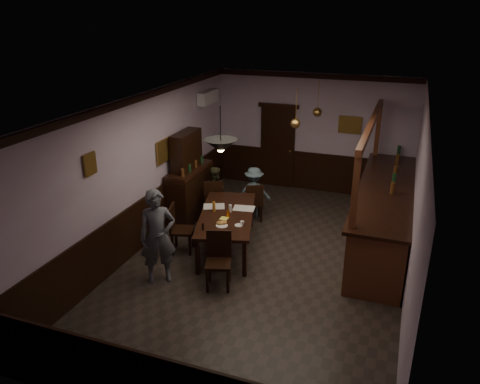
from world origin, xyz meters
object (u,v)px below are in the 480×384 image
at_px(person_seated_left, 214,191).
at_px(pendant_iron, 221,146).
at_px(chair_far_left, 213,198).
at_px(chair_near, 219,257).
at_px(dining_table, 227,216).
at_px(chair_far_right, 254,201).
at_px(chair_side, 178,227).
at_px(bar_counter, 384,214).
at_px(pendant_brass_far, 317,112).
at_px(person_standing, 158,237).
at_px(pendant_brass_mid, 295,124).
at_px(soda_can, 228,214).
at_px(sideboard, 189,184).
at_px(coffee_cup, 242,223).
at_px(person_seated_right, 254,192).

distance_m(person_seated_left, pendant_iron, 2.97).
xyz_separation_m(chair_far_left, chair_near, (1.11, -2.38, 0.00)).
xyz_separation_m(dining_table, chair_far_right, (0.10, 1.36, -0.20)).
bearing_deg(chair_far_right, chair_far_left, -10.87).
xyz_separation_m(dining_table, chair_side, (-0.84, -0.44, -0.16)).
xyz_separation_m(chair_side, bar_counter, (3.70, 1.73, 0.11)).
bearing_deg(pendant_brass_far, pendant_iron, -105.84).
relative_size(chair_side, person_standing, 0.57).
bearing_deg(pendant_brass_mid, pendant_iron, -109.39).
bearing_deg(soda_can, person_seated_left, 121.80).
height_order(sideboard, pendant_iron, pendant_iron).
distance_m(dining_table, person_standing, 1.64).
bearing_deg(person_seated_left, chair_near, 105.67).
height_order(chair_far_right, pendant_brass_far, pendant_brass_far).
height_order(chair_far_left, bar_counter, bar_counter).
height_order(chair_far_left, sideboard, sideboard).
xyz_separation_m(person_seated_left, bar_counter, (3.70, -0.08, 0.05)).
bearing_deg(chair_far_left, coffee_cup, 101.65).
bearing_deg(chair_far_left, chair_far_right, 168.70).
height_order(chair_far_right, person_seated_left, person_seated_left).
bearing_deg(pendant_iron, dining_table, 105.58).
relative_size(chair_near, soda_can, 8.20).
height_order(dining_table, coffee_cup, coffee_cup).
bearing_deg(soda_can, sideboard, 138.78).
relative_size(person_seated_left, coffee_cup, 14.59).
bearing_deg(pendant_brass_far, sideboard, -150.09).
relative_size(coffee_cup, pendant_brass_mid, 0.10).
xyz_separation_m(dining_table, coffee_cup, (0.46, -0.40, 0.11)).
relative_size(person_standing, sideboard, 0.86).
height_order(dining_table, sideboard, sideboard).
relative_size(chair_near, pendant_brass_far, 1.22).
height_order(chair_near, coffee_cup, chair_near).
distance_m(person_standing, bar_counter, 4.49).
xyz_separation_m(dining_table, person_seated_right, (0.02, 1.61, -0.10)).
xyz_separation_m(chair_far_left, pendant_brass_mid, (1.72, 0.24, 1.76)).
bearing_deg(coffee_cup, chair_far_left, 113.36).
distance_m(bar_counter, pendant_brass_far, 2.70).
distance_m(dining_table, coffee_cup, 0.62).
distance_m(chair_near, person_seated_right, 2.90).
height_order(coffee_cup, pendant_brass_far, pendant_brass_far).
relative_size(person_seated_right, soda_can, 9.77).
distance_m(chair_side, pendant_brass_mid, 3.10).
distance_m(person_standing, person_seated_left, 2.88).
bearing_deg(chair_near, soda_can, 85.80).
xyz_separation_m(chair_far_right, pendant_iron, (0.11, -2.13, 1.85)).
height_order(chair_far_right, coffee_cup, chair_far_right).
distance_m(person_standing, soda_can, 1.55).
xyz_separation_m(chair_near, sideboard, (-1.70, 2.40, 0.25)).
height_order(person_seated_right, bar_counter, bar_counter).
xyz_separation_m(person_standing, pendant_brass_far, (1.84, 4.05, 1.45)).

